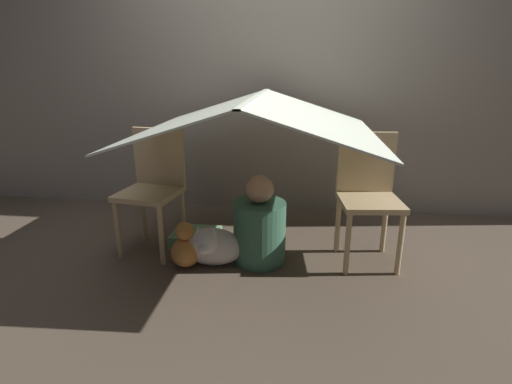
{
  "coord_description": "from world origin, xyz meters",
  "views": [
    {
      "loc": [
        0.3,
        -2.36,
        1.31
      ],
      "look_at": [
        0.0,
        0.2,
        0.48
      ],
      "focal_mm": 28.0,
      "sensor_mm": 36.0,
      "label": 1
    }
  ],
  "objects_px": {
    "chair_left": "(153,184)",
    "dog": "(211,245)",
    "person_front": "(260,228)",
    "chair_right": "(368,192)"
  },
  "relations": [
    {
      "from": "chair_right",
      "to": "chair_left",
      "type": "bearing_deg",
      "value": 173.72
    },
    {
      "from": "chair_left",
      "to": "dog",
      "type": "height_order",
      "value": "chair_left"
    },
    {
      "from": "chair_right",
      "to": "dog",
      "type": "xyz_separation_m",
      "value": [
        -1.03,
        -0.26,
        -0.33
      ]
    },
    {
      "from": "chair_left",
      "to": "person_front",
      "type": "bearing_deg",
      "value": -0.98
    },
    {
      "from": "chair_left",
      "to": "dog",
      "type": "bearing_deg",
      "value": -20.08
    },
    {
      "from": "chair_right",
      "to": "person_front",
      "type": "xyz_separation_m",
      "value": [
        -0.72,
        -0.14,
        -0.24
      ]
    },
    {
      "from": "person_front",
      "to": "dog",
      "type": "xyz_separation_m",
      "value": [
        -0.31,
        -0.12,
        -0.09
      ]
    },
    {
      "from": "person_front",
      "to": "dog",
      "type": "height_order",
      "value": "person_front"
    },
    {
      "from": "chair_left",
      "to": "person_front",
      "type": "xyz_separation_m",
      "value": [
        0.78,
        -0.14,
        -0.24
      ]
    },
    {
      "from": "dog",
      "to": "person_front",
      "type": "bearing_deg",
      "value": 21.53
    }
  ]
}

